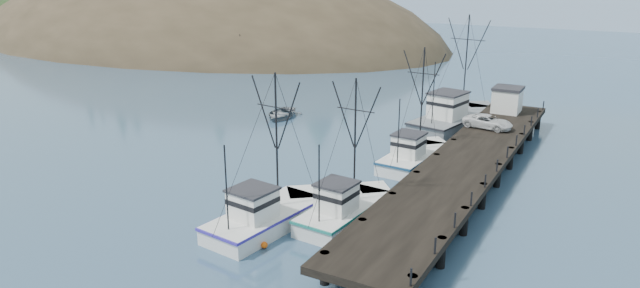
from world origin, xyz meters
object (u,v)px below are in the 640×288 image
at_px(trawler_near, 347,209).
at_px(pickup_truck, 488,122).
at_px(trawler_far, 415,156).
at_px(work_vessel, 456,119).
at_px(pier_shed, 507,99).
at_px(trawler_mid, 269,215).
at_px(motorboat, 281,117).
at_px(pier, 467,162).

xyz_separation_m(trawler_near, pickup_truck, (4.57, 21.99, 1.84)).
distance_m(trawler_near, pickup_truck, 22.54).
bearing_deg(trawler_far, trawler_near, -90.27).
bearing_deg(work_vessel, trawler_far, -89.71).
height_order(work_vessel, pickup_truck, work_vessel).
height_order(trawler_near, pier_shed, trawler_near).
xyz_separation_m(trawler_mid, pickup_truck, (8.86, 25.55, 1.85)).
bearing_deg(pickup_truck, trawler_near, 177.13).
xyz_separation_m(pier_shed, motorboat, (-24.62, -7.61, -3.42)).
relative_size(pier, trawler_mid, 3.94).
height_order(trawler_far, work_vessel, work_vessel).
bearing_deg(trawler_mid, trawler_far, 75.87).
bearing_deg(trawler_far, pickup_truck, 61.38).
bearing_deg(pier, motorboat, 157.56).
xyz_separation_m(work_vessel, motorboat, (-19.83, -4.86, -1.23)).
relative_size(work_vessel, pickup_truck, 3.20).
bearing_deg(pickup_truck, motorboat, 98.75).
distance_m(pier, trawler_near, 12.85).
bearing_deg(trawler_near, trawler_mid, -140.33).
distance_m(trawler_far, pier_shed, 16.81).
relative_size(pier, trawler_near, 4.21).
height_order(trawler_near, trawler_mid, trawler_mid).
distance_m(trawler_far, motorboat, 21.58).
relative_size(pier, pier_shed, 13.75).
relative_size(pier_shed, pickup_truck, 0.67).
bearing_deg(trawler_mid, trawler_near, 39.67).
relative_size(trawler_near, trawler_far, 0.96).
distance_m(trawler_mid, trawler_far, 17.82).
bearing_deg(pickup_truck, pier_shed, 7.29).
distance_m(work_vessel, pier_shed, 5.94).
relative_size(trawler_near, trawler_mid, 0.94).
bearing_deg(pier_shed, motorboat, -162.83).
bearing_deg(pier_shed, pier, -88.24).
distance_m(pickup_truck, motorboat, 24.55).
height_order(pier, pickup_truck, pickup_truck).
xyz_separation_m(trawler_far, pier_shed, (4.72, 15.92, 2.60)).
distance_m(trawler_near, trawler_far, 13.73).
relative_size(work_vessel, motorboat, 2.58).
relative_size(trawler_far, work_vessel, 0.71).
distance_m(trawler_mid, pier_shed, 34.52).
bearing_deg(trawler_far, pier, -21.49).
height_order(pier, trawler_far, trawler_far).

